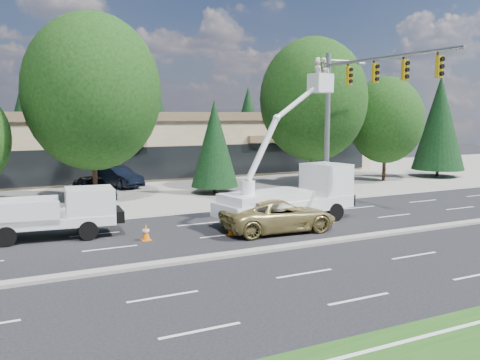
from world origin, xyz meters
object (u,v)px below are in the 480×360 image
signal_mast (351,102)px  minivan (279,215)px  utility_pickup (58,218)px  bucket_truck (296,187)px

signal_mast → minivan: bearing=-150.1°
minivan → utility_pickup: bearing=74.2°
signal_mast → bucket_truck: 7.49m
bucket_truck → minivan: bearing=-150.4°
bucket_truck → minivan: 2.63m
utility_pickup → minivan: 9.74m
utility_pickup → bucket_truck: bearing=-2.6°
bucket_truck → minivan: size_ratio=1.53×
utility_pickup → bucket_truck: 11.26m
bucket_truck → utility_pickup: bearing=162.1°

